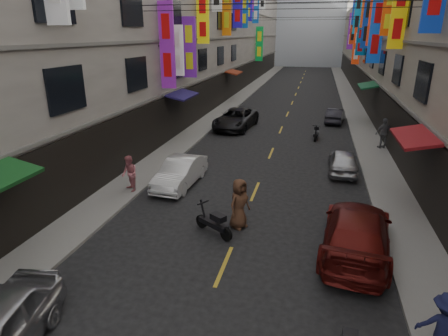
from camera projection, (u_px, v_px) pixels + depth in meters
The scene contains 20 objects.
sidewalk_left at pixel (236, 100), 40.38m from camera, with size 2.00×90.00×0.12m, color slate.
sidewalk_right at pixel (352, 105), 37.69m from camera, with size 2.00×90.00×0.12m, color slate.
building_row_left at pixel (180, 6), 38.53m from camera, with size 10.14×90.00×19.00m.
building_row_right at pixel (435, 2), 33.16m from camera, with size 10.14×90.00×19.00m.
haze_block at pixel (312, 13), 81.03m from camera, with size 18.00×8.00×22.00m, color silver.
shop_signage at pixel (292, 4), 29.49m from camera, with size 14.00×55.00×12.24m.
street_awnings at pixel (257, 97), 23.70m from camera, with size 13.99×35.20×0.41m.
overhead_cables at pixel (288, 2), 25.11m from camera, with size 14.00×38.04×1.24m.
lane_markings at pixel (290, 108), 36.31m from camera, with size 0.12×80.20×0.01m.
scooter_crossing at pixel (214, 223), 13.34m from camera, with size 1.59×1.06×1.14m.
scooter_far_right at pixel (316, 133), 25.50m from camera, with size 0.50×1.80×1.14m.
car_left_mid at pixel (180, 172), 17.61m from camera, with size 1.38×3.97×1.31m, color white.
car_left_far at pixel (236, 119), 28.29m from camera, with size 2.44×5.29×1.47m, color black.
car_right_near at pixel (357, 232), 12.13m from camera, with size 2.09×5.14×1.49m, color #5C120F.
car_right_mid at pixel (343, 161), 19.32m from camera, with size 1.43×3.57×1.21m, color #B2B2B7.
car_right_far at pixel (335, 116), 30.17m from camera, with size 1.23×3.54×1.17m, color #27252D.
pedestrian_lfar at pixel (129, 174), 16.64m from camera, with size 0.79×0.54×1.63m, color #D06E78.
pedestrian_rnear at pixel (444, 327), 7.93m from camera, with size 1.05×0.54×1.63m, color #141637.
pedestrian_rfar at pixel (384, 133), 22.91m from camera, with size 1.10×0.63×1.88m, color slate.
pedestrian_crossing at pixel (239, 204), 13.66m from camera, with size 0.93×0.64×1.91m, color #513120.
Camera 1 is at (2.36, 2.37, 6.81)m, focal length 30.00 mm.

